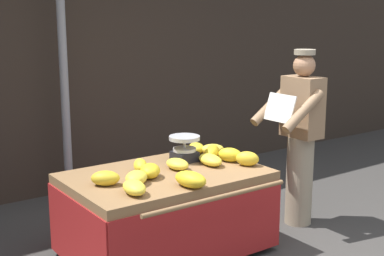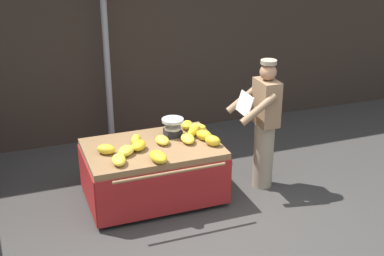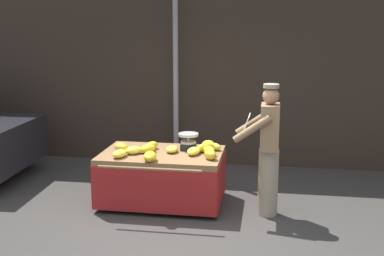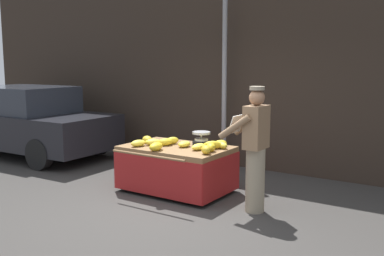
% 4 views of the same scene
% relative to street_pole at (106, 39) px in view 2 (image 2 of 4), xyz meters
% --- Properties ---
extents(ground_plane, '(60.00, 60.00, 0.00)m').
position_rel_street_pole_xyz_m(ground_plane, '(0.65, -2.76, -1.68)').
color(ground_plane, '#383533').
extents(back_wall, '(16.00, 0.24, 3.87)m').
position_rel_street_pole_xyz_m(back_wall, '(0.65, 0.43, 0.26)').
color(back_wall, '#332821').
rests_on(back_wall, ground).
extents(street_pole, '(0.09, 0.09, 3.35)m').
position_rel_street_pole_xyz_m(street_pole, '(0.00, 0.00, 0.00)').
color(street_pole, gray).
rests_on(street_pole, ground).
extents(banana_cart, '(1.66, 1.28, 0.73)m').
position_rel_street_pole_xyz_m(banana_cart, '(0.15, -1.75, -1.15)').
color(banana_cart, olive).
rests_on(banana_cart, ground).
extents(weighing_scale, '(0.28, 0.28, 0.23)m').
position_rel_street_pole_xyz_m(weighing_scale, '(0.48, -1.55, -0.83)').
color(weighing_scale, black).
rests_on(weighing_scale, banana_cart).
extents(banana_bunch_0, '(0.20, 0.31, 0.10)m').
position_rel_street_pole_xyz_m(banana_bunch_0, '(0.59, -1.79, -0.90)').
color(banana_bunch_0, yellow).
rests_on(banana_bunch_0, banana_cart).
extents(banana_bunch_1, '(0.16, 0.25, 0.09)m').
position_rel_street_pole_xyz_m(banana_bunch_1, '(0.28, -1.73, -0.90)').
color(banana_bunch_1, yellow).
rests_on(banana_bunch_1, banana_cart).
extents(banana_bunch_2, '(0.20, 0.29, 0.10)m').
position_rel_street_pole_xyz_m(banana_bunch_2, '(-0.34, -2.09, -0.90)').
color(banana_bunch_2, yellow).
rests_on(banana_bunch_2, banana_cart).
extents(banana_bunch_3, '(0.26, 0.28, 0.12)m').
position_rel_street_pole_xyz_m(banana_bunch_3, '(-0.03, -1.80, -0.89)').
color(banana_bunch_3, gold).
rests_on(banana_bunch_3, banana_cart).
extents(banana_bunch_4, '(0.23, 0.26, 0.10)m').
position_rel_street_pole_xyz_m(banana_bunch_4, '(0.73, -1.39, -0.90)').
color(banana_bunch_4, yellow).
rests_on(banana_bunch_4, banana_cart).
extents(banana_bunch_5, '(0.27, 0.25, 0.12)m').
position_rel_street_pole_xyz_m(banana_bunch_5, '(-0.42, -1.77, -0.89)').
color(banana_bunch_5, gold).
rests_on(banana_bunch_5, banana_cart).
extents(banana_bunch_6, '(0.19, 0.24, 0.12)m').
position_rel_street_pole_xyz_m(banana_bunch_6, '(-0.02, -1.62, -0.89)').
color(banana_bunch_6, yellow).
rests_on(banana_bunch_6, banana_cart).
extents(banana_bunch_7, '(0.23, 0.26, 0.13)m').
position_rel_street_pole_xyz_m(banana_bunch_7, '(0.81, -1.81, -0.89)').
color(banana_bunch_7, gold).
rests_on(banana_bunch_7, banana_cart).
extents(banana_bunch_8, '(0.29, 0.28, 0.13)m').
position_rel_street_pole_xyz_m(banana_bunch_8, '(0.74, -1.63, -0.89)').
color(banana_bunch_8, gold).
rests_on(banana_bunch_8, banana_cart).
extents(banana_bunch_9, '(0.23, 0.25, 0.13)m').
position_rel_street_pole_xyz_m(banana_bunch_9, '(0.84, -2.00, -0.88)').
color(banana_bunch_9, gold).
rests_on(banana_bunch_9, banana_cart).
extents(banana_bunch_10, '(0.29, 0.29, 0.11)m').
position_rel_street_pole_xyz_m(banana_bunch_10, '(-0.21, -1.89, -0.90)').
color(banana_bunch_10, yellow).
rests_on(banana_bunch_10, banana_cart).
extents(banana_bunch_11, '(0.22, 0.32, 0.12)m').
position_rel_street_pole_xyz_m(banana_bunch_11, '(0.09, -2.19, -0.89)').
color(banana_bunch_11, gold).
rests_on(banana_bunch_11, banana_cart).
extents(banana_bunch_12, '(0.26, 0.23, 0.10)m').
position_rel_street_pole_xyz_m(banana_bunch_12, '(0.83, -1.51, -0.90)').
color(banana_bunch_12, yellow).
rests_on(banana_bunch_12, banana_cart).
extents(vendor_person, '(0.58, 0.51, 1.71)m').
position_rel_street_pole_xyz_m(vendor_person, '(1.58, -1.93, -0.80)').
color(vendor_person, gray).
rests_on(vendor_person, ground).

